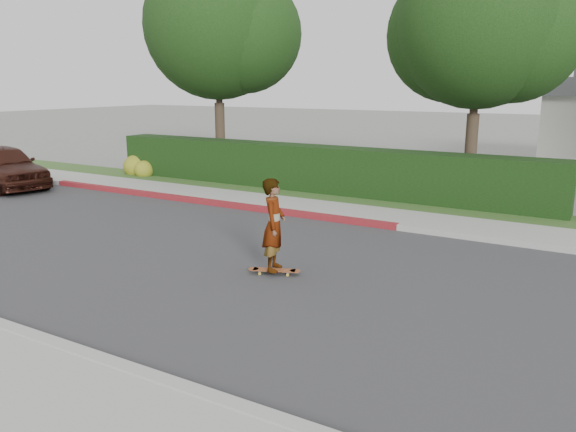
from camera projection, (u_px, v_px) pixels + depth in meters
ground at (271, 272)px, 10.39m from camera, size 120.00×120.00×0.00m
road at (271, 272)px, 10.39m from camera, size 60.00×8.00×0.01m
curb_near at (97, 361)px, 6.92m from camera, size 60.00×0.20×0.15m
sidewalk_near at (32, 396)px, 6.17m from camera, size 60.00×1.60×0.12m
curb_far at (359, 222)px, 13.82m from camera, size 60.00×0.20×0.15m
curb_red_section at (199, 201)px, 16.26m from camera, size 12.00×0.21×0.15m
sidewalk_far at (373, 215)px, 14.58m from camera, size 60.00×1.60×0.12m
planting_strip at (394, 204)px, 15.93m from camera, size 60.00×1.60×0.10m
hedge at (311, 169)px, 17.74m from camera, size 15.00×1.00×1.50m
flowering_shrub at (138, 168)px, 20.87m from camera, size 1.40×1.00×0.90m
tree_left at (220, 30)px, 20.15m from camera, size 5.99×5.21×8.00m
tree_center at (481, 30)px, 16.26m from camera, size 5.66×4.84×7.44m
skateboard at (274, 270)px, 10.23m from camera, size 0.96×0.54×0.09m
skateboarder at (274, 225)px, 10.03m from camera, size 0.58×0.71×1.68m
car_maroon at (3, 166)px, 18.55m from camera, size 4.51×2.58×1.44m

